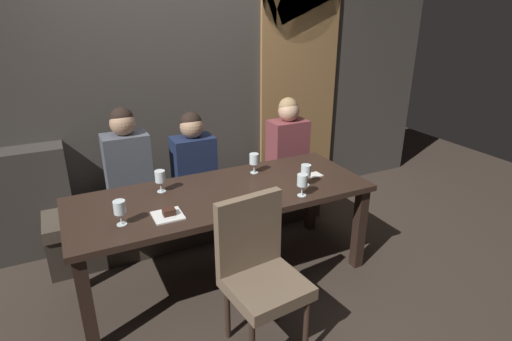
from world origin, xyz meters
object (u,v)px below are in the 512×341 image
Objects in this scene: diner_far_end at (288,139)px; dessert_plate at (168,214)px; wine_glass_far_right at (306,171)px; wine_glass_near_right at (254,159)px; diner_bearded at (193,156)px; wine_glass_near_left at (302,181)px; chair_near_side at (259,266)px; wine_glass_center_back at (160,177)px; diner_redhead at (127,160)px; dining_table at (223,202)px; banquette_bench at (196,213)px; wine_glass_center_front at (120,208)px.

diner_far_end is 4.03× the size of dessert_plate.
diner_far_end reaches higher than wine_glass_far_right.
wine_glass_near_right reaches higher than dessert_plate.
wine_glass_near_left is (0.48, -1.01, 0.06)m from diner_bearded.
diner_bearded is 3.86× the size of dessert_plate.
chair_near_side is 1.34× the size of diner_bearded.
diner_far_end is 1.11m from wine_glass_near_left.
diner_bearded is at bearing 49.97° from wine_glass_center_back.
wine_glass_far_right is (-0.35, -0.86, 0.05)m from diner_far_end.
dessert_plate is (-0.83, -0.42, -0.10)m from wine_glass_near_right.
diner_redhead reaches higher than wine_glass_near_right.
dining_table is at bearing 164.62° from wine_glass_far_right.
wine_glass_near_left is (0.55, 0.41, 0.29)m from chair_near_side.
diner_redhead reaches higher than banquette_bench.
dessert_plate is (-0.47, -0.89, -0.04)m from diner_bearded.
diner_redhead is 4.36× the size of dessert_plate.
banquette_bench is 0.89m from wine_glass_center_back.
banquette_bench is 3.02× the size of diner_redhead.
diner_redhead is at bearing 135.32° from wine_glass_near_left.
banquette_bench is 15.24× the size of wine_glass_far_right.
diner_bearded is 1.00m from dessert_plate.
dessert_plate is (-0.40, 0.53, 0.20)m from chair_near_side.
wine_glass_center_back and wine_glass_center_front have the same top height.
dessert_plate is at bearing -98.03° from wine_glass_center_back.
dining_table is 0.61m from wine_glass_near_left.
diner_far_end is at bearing 64.85° from wine_glass_near_left.
wine_glass_near_right is (0.92, -0.48, 0.01)m from diner_redhead.
chair_near_side is 5.98× the size of wine_glass_center_front.
diner_redhead is at bearing 108.73° from chair_near_side.
chair_near_side is 1.08m from wine_glass_near_right.
wine_glass_near_left is at bearing -30.18° from wine_glass_center_back.
diner_bearded is (0.01, -0.01, 0.57)m from banquette_bench.
diner_bearded reaches higher than wine_glass_far_right.
wine_glass_far_right is 0.19m from wine_glass_near_left.
dining_table is 0.92m from diner_redhead.
diner_bearded is 4.48× the size of wine_glass_near_left.
chair_near_side reaches higher than wine_glass_center_back.
diner_far_end reaches higher than wine_glass_near_left.
dining_table reaches higher than banquette_bench.
wine_glass_center_back is at bearing 153.24° from dining_table.
banquette_bench is at bearing 90.00° from dining_table.
wine_glass_far_right is at bearing -54.89° from diner_bearded.
wine_glass_far_right and wine_glass_center_back have the same top height.
wine_glass_center_front is at bearing 173.51° from wine_glass_near_left.
wine_glass_center_back is at bearing 110.18° from chair_near_side.
wine_glass_center_back is 0.51m from wine_glass_center_front.
chair_near_side reaches higher than wine_glass_far_right.
wine_glass_near_right is 1.00× the size of wine_glass_near_left.
wine_glass_near_right is at bearing -27.66° from diner_redhead.
diner_far_end is 4.67× the size of wine_glass_center_front.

